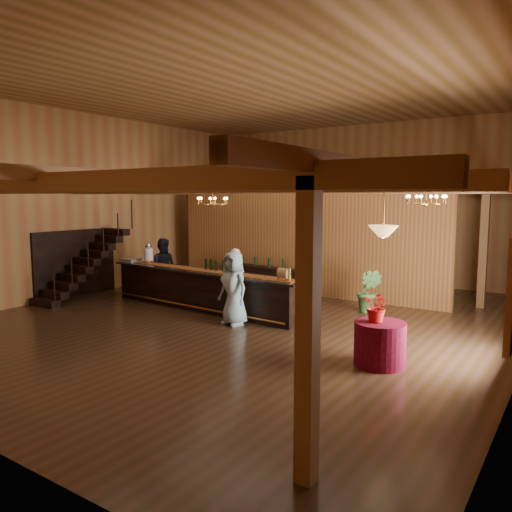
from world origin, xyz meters
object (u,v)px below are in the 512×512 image
Objects in this scene: beverage_dispenser at (148,253)px; bartender at (235,278)px; chandelier_right at (426,199)px; pendant_lamp at (383,231)px; staff_second at (162,267)px; floor_plant at (369,291)px; round_table at (380,344)px; backbar_shelf at (262,280)px; guest at (234,288)px; chandelier_left at (213,201)px; tasting_bar at (202,289)px; raffle_drum at (284,273)px.

bartender is (2.78, 0.50, -0.53)m from beverage_dispenser.
chandelier_right and pendant_lamp have the same top height.
staff_second is 1.53× the size of floor_plant.
round_table is at bearing -26.57° from pendant_lamp.
bartender is (-4.92, 2.37, -1.59)m from pendant_lamp.
chandelier_right is 2.10m from pendant_lamp.
backbar_shelf is 7.06m from round_table.
beverage_dispenser is at bearing -124.90° from backbar_shelf.
chandelier_right is 5.52m from bartender.
bartender is 1.86m from guest.
chandelier_right is 0.70× the size of floor_plant.
tasting_bar is at bearing 164.70° from chandelier_left.
backbar_shelf is 2.57× the size of floor_plant.
round_table is (5.44, -4.50, -0.02)m from backbar_shelf.
round_table is 5.48m from bartender.
bartender reaches higher than tasting_bar.
round_table is 2.01m from pendant_lamp.
staff_second is (-2.67, 0.88, -2.02)m from chandelier_left.
guest is (1.59, -3.66, 0.45)m from backbar_shelf.
tasting_bar is 2.33m from staff_second.
pendant_lamp is at bearing 135.52° from bartender.
bartender is at bearing 55.04° from tasting_bar.
bartender is at bearing 137.49° from guest.
backbar_shelf is 7.34m from pendant_lamp.
chandelier_left is at bearing -75.79° from backbar_shelf.
backbar_shelf is 3.66× the size of chandelier_left.
backbar_shelf is at bearing 126.02° from guest.
guest is at bearing -150.54° from raffle_drum.
chandelier_right is at bearing 11.33° from raffle_drum.
pendant_lamp reaches higher than floor_plant.
tasting_bar is at bearing 166.11° from guest.
raffle_drum is 0.20× the size of guest.
raffle_drum is 0.19× the size of staff_second.
staff_second is at bearing 177.16° from chandelier_right.
staff_second is 6.16m from floor_plant.
tasting_bar is at bearing -176.37° from chandelier_right.
chandelier_right reaches higher than beverage_dispenser.
guest is (-1.02, -0.58, -0.37)m from raffle_drum.
beverage_dispenser is (-2.20, 0.21, 0.81)m from tasting_bar.
staff_second is at bearing 170.29° from guest.
bartender is at bearing 10.17° from beverage_dispenser.
bartender is at bearing 176.05° from chandelier_right.
round_table is at bearing -26.69° from raffle_drum.
backbar_shelf is 3.83m from floor_plant.
chandelier_left is 0.49× the size of bartender.
round_table is at bearing -33.88° from backbar_shelf.
chandelier_right is at bearing 1.08° from beverage_dispenser.
chandelier_right is 0.46× the size of guest.
beverage_dispenser is 3.59m from backbar_shelf.
chandelier_right is 8.11m from staff_second.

